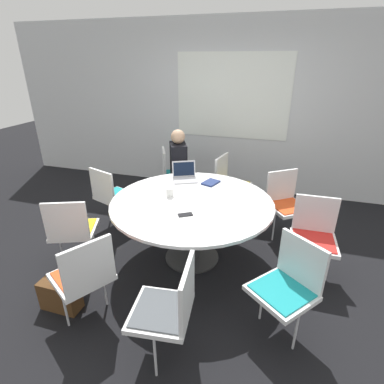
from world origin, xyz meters
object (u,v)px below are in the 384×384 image
Objects in this scene: chair_7 at (286,200)px; chair_1 at (111,193)px; chair_2 at (72,227)px; chair_3 at (84,273)px; person_0 at (179,164)px; cell_phone at (185,215)px; chair_0 at (173,171)px; chair_4 at (170,306)px; chair_8 at (229,180)px; laptop at (184,175)px; chair_5 at (288,282)px; chair_6 at (314,233)px; spiral_notebook at (211,182)px; handbag at (60,296)px; coffee_cup at (170,192)px.

chair_1 is at bearing -24.86° from chair_7.
chair_2 and chair_3 have the same top height.
person_0 reaches higher than cell_phone.
chair_0 is 5.43× the size of cell_phone.
chair_8 is at bearing -5.87° from chair_4.
chair_5 is at bearing -71.05° from laptop.
person_0 is 3.28× the size of laptop.
chair_3 is (0.63, -1.47, 0.00)m from chair_1.
chair_5 and chair_8 have the same top height.
chair_7 is at bearing -8.46° from chair_3.
chair_1 is 2.48m from chair_5.
chair_6 reaches higher than spiral_notebook.
chair_2 is 1.00× the size of chair_5.
chair_3 is at bearing -127.68° from cell_phone.
spiral_notebook is at bearing 87.08° from cell_phone.
chair_5 is 1.00× the size of chair_6.
handbag is (-0.34, 0.03, -0.36)m from chair_3.
chair_3 is at bearing -68.05° from chair_2.
chair_6 is (2.40, 0.62, 0.00)m from chair_2.
chair_1 reaches higher than cell_phone.
chair_5 is at bearing -31.41° from coffee_cup.
chair_1 is at bearing -7.26° from chair_6.
person_0 is (-0.77, 2.43, 0.20)m from chair_4.
chair_1 reaches higher than coffee_cup.
chair_3 is 0.50m from handbag.
spiral_notebook is at bearing 55.28° from coffee_cup.
chair_1 is 1.43m from cell_phone.
chair_8 is (1.39, 0.89, 0.00)m from chair_1.
laptop is 3.90× the size of coffee_cup.
chair_3 reaches higher than coffee_cup.
chair_0 reaches higher than cell_phone.
chair_5 is at bearing -53.49° from spiral_notebook.
chair_8 is (-0.03, 2.48, 0.00)m from chair_4.
chair_7 is at bearing 44.88° from handbag.
chair_2 is 1.08m from coffee_cup.
laptop is at bearing -1.22° from person_0.
chair_4 is 1.20m from handbag.
chair_3 is 1.00× the size of chair_7.
laptop is (0.94, 0.20, 0.28)m from chair_1.
spiral_notebook is at bearing 18.08° from chair_0.
chair_2 is 3.42× the size of spiral_notebook.
chair_8 reaches higher than spiral_notebook.
handbag is at bearing 49.22° from chair_5.
person_0 is at bearing 29.94° from chair_3.
chair_1 is (-0.47, -1.02, 0.00)m from chair_0.
chair_4 reaches higher than handbag.
chair_1 is 2.32× the size of laptop.
chair_7 is at bearing 50.12° from cell_phone.
handbag is (0.29, -1.44, -0.36)m from chair_1.
chair_5 is (0.80, 0.50, 0.00)m from chair_4.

